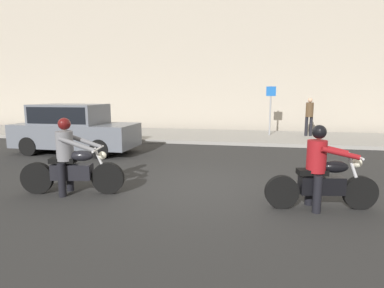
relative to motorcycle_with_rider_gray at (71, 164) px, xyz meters
The scene contains 8 objects.
ground_plane 2.87m from the motorcycle_with_rider_gray, 21.31° to the left, with size 80.00×80.00×0.00m, color #252525.
sidewalk_slab 9.40m from the motorcycle_with_rider_gray, 73.90° to the left, with size 40.00×4.40×0.14m, color gray.
building_facade 13.61m from the motorcycle_with_rider_gray, 78.16° to the left, with size 40.00×1.40×11.16m, color #A89E8E.
motorcycle_with_rider_gray is the anchor object (origin of this frame).
motorcycle_with_rider_crimson 4.93m from the motorcycle_with_rider_gray, ahead, with size 2.02×0.74×1.54m.
parked_sedan_slate_gray 4.91m from the motorcycle_with_rider_gray, 121.16° to the left, with size 4.22×1.82×1.72m.
street_sign_post 10.44m from the motorcycle_with_rider_gray, 64.68° to the left, with size 0.44×0.08×2.31m.
pedestrian_bystander 11.32m from the motorcycle_with_rider_gray, 56.67° to the left, with size 0.34×0.34×1.76m.
Camera 1 is at (1.10, -6.68, 2.08)m, focal length 28.94 mm.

